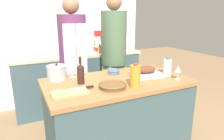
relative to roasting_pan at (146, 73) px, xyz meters
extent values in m
cube|color=#3D565B|center=(-0.34, 0.02, -0.50)|extent=(1.43, 0.79, 0.83)
cube|color=#A37042|center=(-0.34, 0.02, -0.07)|extent=(1.47, 0.81, 0.04)
cube|color=#3D565B|center=(-0.34, 1.44, -0.48)|extent=(2.02, 0.58, 0.88)
cube|color=beige|center=(-0.34, 1.44, -0.02)|extent=(2.08, 0.60, 0.04)
cube|color=silver|center=(-0.34, 1.79, 0.36)|extent=(2.58, 0.10, 2.55)
cube|color=#BCBCC1|center=(0.00, 0.00, -0.02)|extent=(0.35, 0.27, 0.04)
ellipsoid|color=brown|center=(0.00, 0.00, 0.03)|extent=(0.23, 0.16, 0.08)
cylinder|color=brown|center=(-0.48, -0.16, -0.03)|extent=(0.24, 0.24, 0.04)
torus|color=brown|center=(-0.48, -0.16, -0.01)|extent=(0.26, 0.26, 0.02)
cube|color=tan|center=(-0.87, -0.13, -0.04)|extent=(0.31, 0.18, 0.02)
cylinder|color=#B7B7BC|center=(-0.89, 0.32, 0.02)|extent=(0.20, 0.20, 0.14)
cylinder|color=#B7B7BC|center=(-0.89, 0.32, 0.10)|extent=(0.21, 0.21, 0.01)
sphere|color=black|center=(-0.89, 0.32, 0.11)|extent=(0.02, 0.02, 0.02)
cylinder|color=slate|center=(-0.27, 0.25, -0.02)|extent=(0.13, 0.13, 0.04)
torus|color=slate|center=(-0.27, 0.25, 0.00)|extent=(0.14, 0.14, 0.02)
cylinder|color=orange|center=(-0.28, -0.23, 0.06)|extent=(0.10, 0.10, 0.21)
cylinder|color=red|center=(-0.28, -0.23, 0.17)|extent=(0.04, 0.04, 0.02)
cylinder|color=white|center=(0.25, -0.04, 0.04)|extent=(0.09, 0.09, 0.18)
cylinder|color=#3360B2|center=(0.25, -0.04, 0.14)|extent=(0.04, 0.04, 0.02)
cylinder|color=#381E19|center=(-0.71, 0.09, 0.04)|extent=(0.07, 0.07, 0.17)
cone|color=#381E19|center=(-0.71, 0.09, 0.14)|extent=(0.07, 0.07, 0.03)
cylinder|color=#381E19|center=(-0.71, 0.09, 0.19)|extent=(0.03, 0.03, 0.07)
cylinder|color=silver|center=(-0.72, 0.34, -0.04)|extent=(0.06, 0.06, 0.00)
cylinder|color=silver|center=(-0.72, 0.34, -0.01)|extent=(0.01, 0.01, 0.07)
cone|color=silver|center=(-0.72, 0.34, 0.06)|extent=(0.07, 0.07, 0.07)
cylinder|color=silver|center=(0.24, -0.22, -0.04)|extent=(0.06, 0.06, 0.00)
cylinder|color=silver|center=(0.24, -0.22, -0.01)|extent=(0.01, 0.01, 0.07)
cone|color=silver|center=(0.24, -0.22, 0.07)|extent=(0.07, 0.07, 0.07)
cube|color=#B7B7BC|center=(-0.91, -0.02, -0.04)|extent=(0.16, 0.07, 0.01)
cube|color=black|center=(-0.79, -0.05, -0.04)|extent=(0.10, 0.05, 0.01)
cube|color=#B7B7BC|center=(-0.78, -0.09, -0.03)|extent=(0.12, 0.03, 0.01)
cube|color=black|center=(-0.68, -0.09, -0.03)|extent=(0.07, 0.03, 0.01)
cube|color=#B22323|center=(0.08, 1.52, 0.03)|extent=(0.18, 0.14, 0.06)
cylinder|color=#B7B7BC|center=(0.06, 1.52, 0.12)|extent=(0.13, 0.13, 0.11)
cube|color=#B22323|center=(0.15, 1.52, 0.16)|extent=(0.05, 0.08, 0.19)
cube|color=#B22323|center=(0.08, 1.52, 0.30)|extent=(0.17, 0.08, 0.10)
cylinder|color=#B28E2D|center=(-0.02, 1.28, 0.07)|extent=(0.05, 0.05, 0.13)
cylinder|color=black|center=(-0.02, 1.28, 0.14)|extent=(0.02, 0.02, 0.02)
cylinder|color=#B28E2D|center=(-0.48, 1.45, 0.07)|extent=(0.07, 0.07, 0.14)
cylinder|color=black|center=(-0.48, 1.45, 0.15)|extent=(0.03, 0.03, 0.02)
cube|color=beige|center=(-0.60, 0.75, -0.50)|extent=(0.29, 0.21, 0.83)
cylinder|color=#663360|center=(-0.60, 0.75, 0.27)|extent=(0.35, 0.35, 0.70)
sphere|color=#996B4C|center=(-0.60, 0.75, 0.72)|extent=(0.20, 0.20, 0.20)
cube|color=silver|center=(-0.61, 0.58, 0.07)|extent=(0.27, 0.04, 0.88)
cube|color=beige|center=(-0.03, 0.74, -0.49)|extent=(0.31, 0.24, 0.86)
cylinder|color=#4C6B4C|center=(-0.03, 0.74, 0.30)|extent=(0.35, 0.35, 0.72)
sphere|color=#996B4C|center=(-0.03, 0.74, 0.76)|extent=(0.21, 0.21, 0.21)
camera|label=1|loc=(-1.24, -1.71, 0.60)|focal=32.00mm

